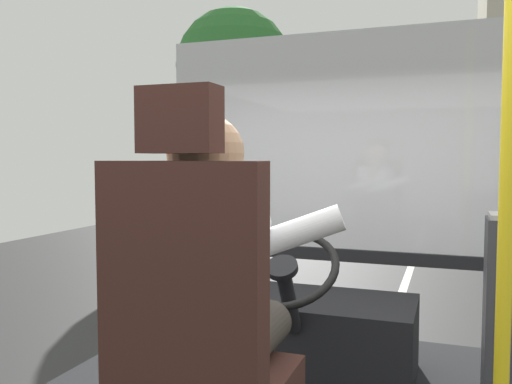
% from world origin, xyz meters
% --- Properties ---
extents(ground, '(18.00, 44.00, 0.06)m').
position_xyz_m(ground, '(0.00, 8.80, -0.02)').
color(ground, '#2C2C2C').
extents(driver_seat, '(0.48, 0.48, 1.33)m').
position_xyz_m(driver_seat, '(-0.09, -0.41, 1.38)').
color(driver_seat, black).
rests_on(driver_seat, bus_floor).
extents(bus_driver, '(0.76, 0.54, 0.80)m').
position_xyz_m(bus_driver, '(-0.09, -0.31, 1.58)').
color(bus_driver, '#332D28').
rests_on(bus_driver, driver_seat).
extents(steering_console, '(1.10, 0.99, 0.80)m').
position_xyz_m(steering_console, '(-0.09, 0.89, 1.03)').
color(steering_console, black).
rests_on(steering_console, bus_floor).
extents(handrail_pole, '(0.04, 0.04, 2.30)m').
position_xyz_m(handrail_pole, '(0.75, -0.12, 1.96)').
color(handrail_pole, yellow).
rests_on(handrail_pole, bus_floor).
extents(fare_box, '(0.22, 0.22, 0.91)m').
position_xyz_m(fare_box, '(0.86, 0.66, 1.26)').
color(fare_box, '#333338').
rests_on(fare_box, bus_floor).
extents(windshield_panel, '(2.50, 0.08, 1.48)m').
position_xyz_m(windshield_panel, '(0.00, 1.62, 1.85)').
color(windshield_panel, silver).
extents(street_tree, '(2.66, 2.66, 5.38)m').
position_xyz_m(street_tree, '(-4.12, 9.68, 4.02)').
color(street_tree, '#4C3828').
rests_on(street_tree, ground).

